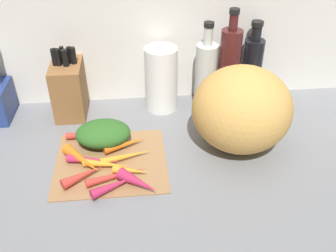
# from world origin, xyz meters

# --- Properties ---
(ground_plane) EXTENTS (1.70, 0.80, 0.03)m
(ground_plane) POSITION_xyz_m (0.00, 0.00, -0.01)
(ground_plane) COLOR slate
(wall_back) EXTENTS (1.70, 0.03, 0.60)m
(wall_back) POSITION_xyz_m (0.00, 0.39, 0.30)
(wall_back) COLOR silver
(wall_back) RESTS_ON ground_plane
(cutting_board) EXTENTS (0.32, 0.30, 0.01)m
(cutting_board) POSITION_xyz_m (-0.27, 0.00, 0.00)
(cutting_board) COLOR #997047
(cutting_board) RESTS_ON ground_plane
(carrot_0) EXTENTS (0.12, 0.09, 0.03)m
(carrot_0) POSITION_xyz_m (-0.34, -0.08, 0.02)
(carrot_0) COLOR red
(carrot_0) RESTS_ON cutting_board
(carrot_1) EXTENTS (0.12, 0.13, 0.03)m
(carrot_1) POSITION_xyz_m (-0.35, -0.01, 0.02)
(carrot_1) COLOR orange
(carrot_1) RESTS_ON cutting_board
(carrot_2) EXTENTS (0.16, 0.06, 0.02)m
(carrot_2) POSITION_xyz_m (-0.22, -0.00, 0.02)
(carrot_2) COLOR orange
(carrot_2) RESTS_ON cutting_board
(carrot_3) EXTENTS (0.17, 0.07, 0.02)m
(carrot_3) POSITION_xyz_m (-0.25, -0.08, 0.02)
(carrot_3) COLOR red
(carrot_3) RESTS_ON cutting_board
(carrot_4) EXTENTS (0.13, 0.08, 0.03)m
(carrot_4) POSITION_xyz_m (-0.26, -0.12, 0.02)
(carrot_4) COLOR #B2264C
(carrot_4) RESTS_ON cutting_board
(carrot_5) EXTENTS (0.14, 0.05, 0.02)m
(carrot_5) POSITION_xyz_m (-0.28, -0.03, 0.02)
(carrot_5) COLOR orange
(carrot_5) RESTS_ON cutting_board
(carrot_6) EXTENTS (0.14, 0.07, 0.03)m
(carrot_6) POSITION_xyz_m (-0.23, 0.06, 0.02)
(carrot_6) COLOR orange
(carrot_6) RESTS_ON cutting_board
(carrot_7) EXTENTS (0.17, 0.02, 0.02)m
(carrot_7) POSITION_xyz_m (-0.32, 0.12, 0.02)
(carrot_7) COLOR red
(carrot_7) RESTS_ON cutting_board
(carrot_8) EXTENTS (0.16, 0.06, 0.02)m
(carrot_8) POSITION_xyz_m (-0.32, -0.01, 0.02)
(carrot_8) COLOR #B2264C
(carrot_8) RESTS_ON cutting_board
(carrot_9) EXTENTS (0.10, 0.05, 0.02)m
(carrot_9) POSITION_xyz_m (-0.21, -0.07, 0.02)
(carrot_9) COLOR orange
(carrot_9) RESTS_ON cutting_board
(carrot_10) EXTENTS (0.12, 0.11, 0.04)m
(carrot_10) POSITION_xyz_m (-0.19, -0.12, 0.03)
(carrot_10) COLOR #B2264C
(carrot_10) RESTS_ON cutting_board
(carrot_greens_pile) EXTENTS (0.17, 0.13, 0.07)m
(carrot_greens_pile) POSITION_xyz_m (-0.29, 0.09, 0.04)
(carrot_greens_pile) COLOR #2D6023
(carrot_greens_pile) RESTS_ON cutting_board
(winter_squash) EXTENTS (0.30, 0.29, 0.26)m
(winter_squash) POSITION_xyz_m (0.12, 0.05, 0.13)
(winter_squash) COLOR gold
(winter_squash) RESTS_ON ground_plane
(knife_block) EXTENTS (0.10, 0.17, 0.24)m
(knife_block) POSITION_xyz_m (-0.41, 0.29, 0.10)
(knife_block) COLOR brown
(knife_block) RESTS_ON ground_plane
(paper_towel_roll) EXTENTS (0.11, 0.11, 0.23)m
(paper_towel_roll) POSITION_xyz_m (-0.09, 0.30, 0.11)
(paper_towel_roll) COLOR white
(paper_towel_roll) RESTS_ON ground_plane
(bottle_0) EXTENTS (0.08, 0.08, 0.31)m
(bottle_0) POSITION_xyz_m (0.06, 0.30, 0.12)
(bottle_0) COLOR silver
(bottle_0) RESTS_ON ground_plane
(bottle_1) EXTENTS (0.07, 0.07, 0.35)m
(bottle_1) POSITION_xyz_m (0.14, 0.28, 0.15)
(bottle_1) COLOR #471919
(bottle_1) RESTS_ON ground_plane
(bottle_2) EXTENTS (0.07, 0.07, 0.30)m
(bottle_2) POSITION_xyz_m (0.23, 0.32, 0.13)
(bottle_2) COLOR black
(bottle_2) RESTS_ON ground_plane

